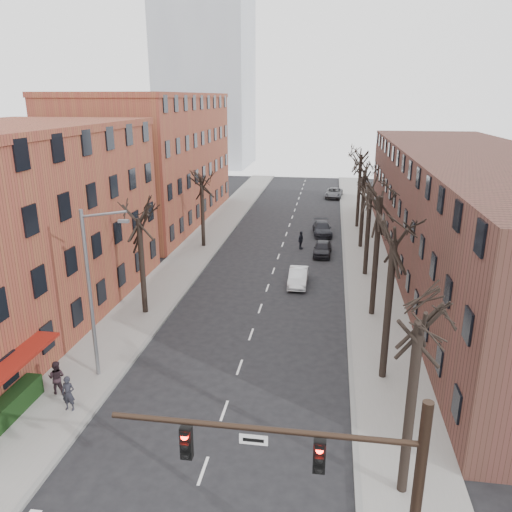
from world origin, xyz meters
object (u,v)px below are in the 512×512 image
at_px(silver_sedan, 298,277).
at_px(pedestrian_a, 68,394).
at_px(parked_car_mid, 322,228).
at_px(parked_car_near, 323,248).

xyz_separation_m(silver_sedan, pedestrian_a, (-9.38, -18.19, 0.34)).
xyz_separation_m(silver_sedan, parked_car_mid, (1.50, 15.38, 0.01)).
bearing_deg(silver_sedan, pedestrian_a, -117.12).
bearing_deg(pedestrian_a, parked_car_near, 66.30).
xyz_separation_m(silver_sedan, parked_car_near, (1.71, 8.06, 0.01)).
distance_m(silver_sedan, parked_car_near, 8.24).
distance_m(parked_car_mid, pedestrian_a, 35.29).
bearing_deg(parked_car_near, pedestrian_a, -110.29).
height_order(parked_car_near, parked_car_mid, parked_car_mid).
distance_m(parked_car_near, pedestrian_a, 28.50).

